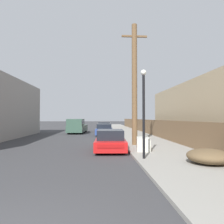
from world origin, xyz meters
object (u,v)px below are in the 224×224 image
(utility_pole, at_px, (134,83))
(brush_pile, at_px, (208,156))
(car_parked_mid, at_px, (104,130))
(car_parked_far, at_px, (104,127))
(street_lamp, at_px, (144,106))
(discarded_fridge, at_px, (143,144))
(parked_sports_car_red, at_px, (110,141))
(pickup_truck, at_px, (77,126))

(utility_pole, relative_size, brush_pile, 4.85)
(utility_pole, height_order, brush_pile, utility_pole)
(car_parked_mid, distance_m, car_parked_far, 6.61)
(street_lamp, relative_size, brush_pile, 2.36)
(utility_pole, bearing_deg, car_parked_mid, 101.68)
(brush_pile, bearing_deg, car_parked_far, 99.83)
(utility_pole, bearing_deg, discarded_fridge, -87.13)
(discarded_fridge, xyz_separation_m, street_lamp, (-0.50, -2.44, 2.07))
(parked_sports_car_red, xyz_separation_m, brush_pile, (3.80, -4.39, -0.16))
(pickup_truck, height_order, utility_pole, utility_pole)
(car_parked_mid, distance_m, pickup_truck, 4.35)
(pickup_truck, height_order, street_lamp, street_lamp)
(discarded_fridge, height_order, car_parked_far, car_parked_far)
(car_parked_far, distance_m, street_lamp, 20.70)
(car_parked_mid, distance_m, brush_pile, 15.64)
(parked_sports_car_red, xyz_separation_m, pickup_truck, (-3.58, 13.40, 0.34))
(car_parked_far, bearing_deg, street_lamp, -82.57)
(car_parked_far, height_order, utility_pole, utility_pole)
(discarded_fridge, distance_m, parked_sports_car_red, 2.04)
(car_parked_far, relative_size, pickup_truck, 0.85)
(car_parked_far, bearing_deg, pickup_truck, -128.73)
(parked_sports_car_red, distance_m, brush_pile, 5.81)
(parked_sports_car_red, xyz_separation_m, utility_pole, (1.77, 1.43, 3.84))
(car_parked_mid, bearing_deg, brush_pile, -73.47)
(car_parked_mid, height_order, car_parked_far, car_parked_far)
(parked_sports_car_red, bearing_deg, brush_pile, -46.73)
(discarded_fridge, bearing_deg, street_lamp, -92.69)
(utility_pole, bearing_deg, pickup_truck, 114.08)
(utility_pole, bearing_deg, car_parked_far, 96.25)
(car_parked_mid, bearing_deg, pickup_truck, 144.05)
(discarded_fridge, height_order, parked_sports_car_red, parked_sports_car_red)
(utility_pole, bearing_deg, parked_sports_car_red, -141.09)
(discarded_fridge, bearing_deg, car_parked_far, 104.73)
(pickup_truck, bearing_deg, discarded_fridge, 114.40)
(car_parked_far, height_order, brush_pile, car_parked_far)
(discarded_fridge, xyz_separation_m, car_parked_mid, (-2.04, 11.52, 0.14))
(parked_sports_car_red, xyz_separation_m, car_parked_mid, (-0.15, 10.74, 0.03))
(car_parked_mid, xyz_separation_m, car_parked_far, (0.18, 6.61, 0.02))
(car_parked_far, bearing_deg, discarded_fridge, -80.50)
(parked_sports_car_red, relative_size, car_parked_mid, 0.95)
(car_parked_mid, xyz_separation_m, brush_pile, (3.95, -15.13, -0.19))
(discarded_fridge, relative_size, car_parked_far, 0.37)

